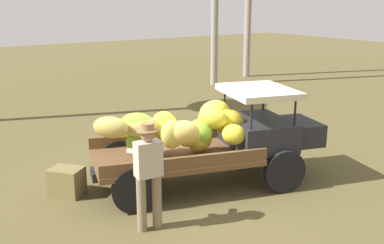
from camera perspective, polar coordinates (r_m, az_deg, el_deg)
ground_plane at (r=8.96m, az=1.13°, el=-8.00°), size 60.00×60.00×0.00m
truck at (r=8.74m, az=2.50°, el=-1.84°), size 4.66×2.72×1.85m
farmer at (r=7.07m, az=-5.46°, el=-5.93°), size 0.52×0.47×1.73m
wooden_crate at (r=8.81m, az=-15.32°, el=-7.17°), size 0.71×0.73×0.52m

